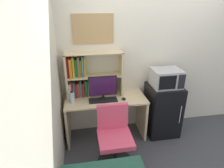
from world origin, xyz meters
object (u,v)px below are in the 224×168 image
Objects in this scene: monitor at (103,88)px; computer_mouse at (124,99)px; hutch_bookshelf at (85,75)px; mini_fridge at (162,110)px; water_bottle at (72,97)px; microwave at (166,78)px; wall_corkboard at (93,29)px; keyboard at (103,100)px; desk_chair at (114,141)px.

computer_mouse is at bearing -5.13° from monitor.
hutch_bookshelf is 1.00× the size of mini_fridge.
water_bottle is at bearing -179.24° from mini_fridge.
wall_corkboard is (-1.12, 0.29, 0.75)m from microwave.
microwave is at bearing 5.56° from computer_mouse.
microwave is at bearing 2.20° from monitor.
keyboard is at bearing 176.91° from computer_mouse.
mini_fridge is (1.03, 0.05, -0.31)m from keyboard.
mini_fridge is at bearing 0.76° from water_bottle.
keyboard is 1.08m from mini_fridge.
mini_fridge is (1.29, -0.19, -0.65)m from hutch_bookshelf.
computer_mouse is (0.58, -0.26, -0.34)m from hutch_bookshelf.
microwave is 0.73× the size of wall_corkboard.
microwave reaches higher than keyboard.
water_bottle is 1.55m from mini_fridge.
hutch_bookshelf reaches higher than microwave.
computer_mouse is at bearing -174.44° from microwave.
microwave is at bearing 30.88° from desk_chair.
monitor reaches higher than water_bottle.
mini_fridge is 1.11m from desk_chair.
keyboard is at bearing 99.19° from desk_chair.
mini_fridge is (0.71, 0.07, -0.31)m from computer_mouse.
mini_fridge is (1.03, 0.04, -0.51)m from monitor.
monitor is 0.96× the size of microwave.
wall_corkboard is at bearing 165.28° from microwave.
desk_chair is (-0.95, -0.56, -0.06)m from mini_fridge.
desk_chair is (0.08, -0.52, -0.37)m from keyboard.
computer_mouse is at bearing 64.11° from desk_chair.
keyboard is at bearing -177.16° from microwave.
computer_mouse is (0.33, -0.02, 0.00)m from keyboard.
mini_fridge is (1.50, 0.02, -0.38)m from water_bottle.
monitor is at bearing -74.95° from wall_corkboard.
monitor is at bearing 174.87° from computer_mouse.
water_bottle reaches higher than keyboard.
hutch_bookshelf is 0.72m from wall_corkboard.
desk_chair is at bearing -78.70° from wall_corkboard.
computer_mouse reaches higher than keyboard.
hutch_bookshelf is at bearing 138.09° from monitor.
hutch_bookshelf reaches higher than keyboard.
keyboard is 2.31× the size of water_bottle.
desk_chair is (-0.95, -0.57, -0.65)m from microwave.
water_bottle is 1.51m from microwave.
microwave is at bearing 89.95° from mini_fridge.
wall_corkboard reaches higher than keyboard.
monitor is 0.48m from water_bottle.
hutch_bookshelf is 0.72m from computer_mouse.
computer_mouse is 0.80m from water_bottle.
microwave reaches higher than monitor.
microwave is (1.50, 0.02, 0.20)m from water_bottle.
wall_corkboard is (-0.17, 0.86, 1.40)m from desk_chair.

